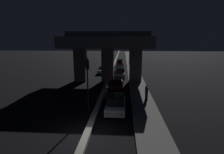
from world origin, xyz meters
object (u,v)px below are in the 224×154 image
(motorcycle_black_filtering_mid, at_px, (109,84))
(traffic_light_left_of_median, at_px, (88,76))
(street_lamp, at_px, (129,46))
(pedestrian_on_sidewalk, at_px, (147,92))
(car_silver_third, at_px, (120,72))
(car_white_lead, at_px, (116,103))
(motorcycle_red_filtering_near, at_px, (106,97))
(car_dark_red_fifth, at_px, (120,63))
(car_black_fourth, at_px, (120,68))
(car_dark_red_second_oncoming, at_px, (106,64))
(car_dark_red_third_oncoming, at_px, (110,58))
(car_silver_lead_oncoming, at_px, (103,70))
(car_dark_red_second, at_px, (117,83))

(motorcycle_black_filtering_mid, bearing_deg, traffic_light_left_of_median, 169.10)
(street_lamp, xyz_separation_m, pedestrian_on_sidewalk, (1.31, -30.60, -4.18))
(car_silver_third, distance_m, pedestrian_on_sidewalk, 13.36)
(car_white_lead, relative_size, motorcycle_red_filtering_near, 2.41)
(street_lamp, xyz_separation_m, car_dark_red_fifth, (-2.33, -2.82, -4.29))
(street_lamp, xyz_separation_m, car_black_fourth, (-2.21, -11.49, -4.44))
(street_lamp, bearing_deg, car_silver_third, -96.91)
(car_dark_red_second_oncoming, height_order, pedestrian_on_sidewalk, pedestrian_on_sidewalk)
(traffic_light_left_of_median, height_order, car_white_lead, traffic_light_left_of_median)
(street_lamp, height_order, motorcycle_black_filtering_mid, street_lamp)
(street_lamp, height_order, car_dark_red_third_oncoming, street_lamp)
(traffic_light_left_of_median, distance_m, car_silver_third, 17.50)
(car_silver_lead_oncoming, xyz_separation_m, pedestrian_on_sidewalk, (7.11, -16.84, 0.27))
(car_dark_red_second, height_order, car_dark_red_fifth, car_dark_red_fifth)
(car_dark_red_third_oncoming, distance_m, motorcycle_red_filtering_near, 37.94)
(motorcycle_red_filtering_near, bearing_deg, car_dark_red_second_oncoming, 10.19)
(car_white_lead, relative_size, car_dark_red_third_oncoming, 1.04)
(car_dark_red_fifth, distance_m, car_dark_red_third_oncoming, 9.91)
(traffic_light_left_of_median, xyz_separation_m, car_dark_red_second_oncoming, (-1.29, 30.56, -3.02))
(car_dark_red_second, bearing_deg, car_silver_third, -0.57)
(motorcycle_red_filtering_near, xyz_separation_m, pedestrian_on_sidewalk, (4.64, 0.83, 0.38))
(car_black_fourth, relative_size, car_silver_lead_oncoming, 0.99)
(car_white_lead, relative_size, car_silver_lead_oncoming, 1.07)
(car_white_lead, bearing_deg, car_dark_red_fifth, 1.33)
(car_silver_third, height_order, car_dark_red_fifth, car_silver_third)
(car_silver_lead_oncoming, bearing_deg, traffic_light_left_of_median, 5.19)
(car_dark_red_third_oncoming, bearing_deg, car_black_fourth, 12.82)
(car_dark_red_second_oncoming, distance_m, car_dark_red_third_oncoming, 10.65)
(car_silver_third, bearing_deg, motorcycle_black_filtering_mid, 167.70)
(car_silver_lead_oncoming, bearing_deg, car_dark_red_third_oncoming, -177.36)
(car_dark_red_fifth, distance_m, motorcycle_red_filtering_near, 28.63)
(street_lamp, bearing_deg, car_dark_red_fifth, -129.56)
(traffic_light_left_of_median, height_order, street_lamp, street_lamp)
(motorcycle_red_filtering_near, distance_m, pedestrian_on_sidewalk, 4.73)
(car_silver_lead_oncoming, distance_m, pedestrian_on_sidewalk, 18.28)
(car_white_lead, distance_m, car_silver_third, 16.35)
(car_black_fourth, height_order, car_dark_red_fifth, car_dark_red_fifth)
(car_silver_lead_oncoming, height_order, pedestrian_on_sidewalk, pedestrian_on_sidewalk)
(car_dark_red_fifth, bearing_deg, traffic_light_left_of_median, 177.15)
(car_white_lead, bearing_deg, car_black_fourth, 1.17)
(car_silver_lead_oncoming, height_order, car_dark_red_third_oncoming, car_dark_red_third_oncoming)
(car_dark_red_fifth, height_order, pedestrian_on_sidewalk, pedestrian_on_sidewalk)
(car_dark_red_second_oncoming, xyz_separation_m, motorcycle_black_filtering_mid, (2.56, -21.12, -0.12))
(car_black_fourth, bearing_deg, car_dark_red_second_oncoming, 26.75)
(traffic_light_left_of_median, distance_m, pedestrian_on_sidewalk, 7.86)
(street_lamp, relative_size, car_black_fourth, 2.18)
(car_white_lead, relative_size, pedestrian_on_sidewalk, 2.52)
(car_white_lead, height_order, car_silver_third, car_silver_third)
(pedestrian_on_sidewalk, bearing_deg, traffic_light_left_of_median, -145.39)
(car_dark_red_second, bearing_deg, car_white_lead, -176.90)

